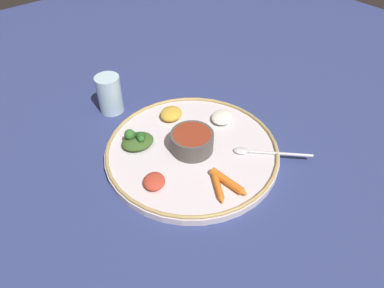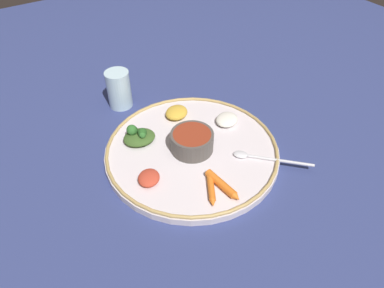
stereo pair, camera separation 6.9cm
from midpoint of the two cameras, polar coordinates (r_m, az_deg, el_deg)
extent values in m
plane|color=navy|center=(0.85, -2.34, -1.72)|extent=(2.40, 2.40, 0.00)
cylinder|color=silver|center=(0.84, -2.35, -1.29)|extent=(0.41, 0.41, 0.02)
torus|color=tan|center=(0.83, -2.38, -0.70)|extent=(0.41, 0.41, 0.01)
cylinder|color=#4C4742|center=(0.82, -2.42, 0.33)|extent=(0.10, 0.10, 0.05)
cylinder|color=maroon|center=(0.81, -2.46, 1.39)|extent=(0.09, 0.09, 0.01)
ellipsoid|color=silver|center=(0.83, 5.58, -1.16)|extent=(0.04, 0.04, 0.01)
cylinder|color=silver|center=(0.83, 11.86, -1.62)|extent=(0.11, 0.11, 0.01)
ellipsoid|color=#385623|center=(0.85, -11.10, 0.32)|extent=(0.09, 0.08, 0.02)
sphere|color=#23511E|center=(0.84, -10.65, 1.16)|extent=(0.02, 0.02, 0.02)
sphere|color=#23511E|center=(0.85, -12.11, 1.38)|extent=(0.02, 0.02, 0.02)
sphere|color=#2D6628|center=(0.83, -10.59, 0.78)|extent=(0.02, 0.02, 0.02)
sphere|color=#2D6628|center=(0.85, -12.39, 1.43)|extent=(0.03, 0.03, 0.03)
cylinder|color=orange|center=(0.75, 1.47, -6.70)|extent=(0.05, 0.07, 0.01)
cone|color=orange|center=(0.72, 2.13, -9.34)|extent=(0.02, 0.02, 0.01)
cylinder|color=orange|center=(0.75, 3.00, -6.08)|extent=(0.03, 0.08, 0.02)
cone|color=orange|center=(0.73, 5.84, -8.07)|extent=(0.02, 0.02, 0.02)
ellipsoid|color=silver|center=(0.91, 2.73, 4.27)|extent=(0.08, 0.08, 0.02)
ellipsoid|color=gold|center=(0.92, -5.55, 4.83)|extent=(0.08, 0.08, 0.02)
ellipsoid|color=#B73D28|center=(0.76, -8.77, -6.11)|extent=(0.07, 0.07, 0.02)
cylinder|color=silver|center=(0.98, -15.20, 7.72)|extent=(0.07, 0.07, 0.10)
cylinder|color=tan|center=(1.00, -14.84, 6.06)|extent=(0.06, 0.06, 0.03)
camera|label=1|loc=(0.03, -92.40, -2.20)|focal=32.92mm
camera|label=2|loc=(0.03, 87.60, 2.20)|focal=32.92mm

